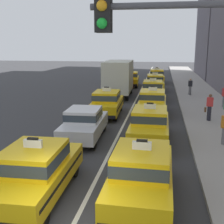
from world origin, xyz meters
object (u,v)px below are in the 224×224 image
object	(u,v)px
taxi_right_nearest	(141,173)
taxi_right_third	(152,102)
taxi_left_nearest	(36,170)
pedestrian_trailing	(209,107)
taxi_right_fourth	(153,90)
taxi_right_second	(150,124)
pedestrian_near_crosswalk	(190,87)
taxi_left_fifth	(131,79)
taxi_left_third	(107,103)
pedestrian_far_corner	(224,96)
taxi_right_fifth	(155,82)
traffic_light_pole	(209,100)
box_truck_left_fourth	(119,77)
sedan_left_second	(84,123)
taxi_right_sixth	(157,76)

from	to	relation	value
taxi_right_nearest	taxi_right_third	world-z (taller)	same
taxi_left_nearest	taxi_right_third	size ratio (longest dim) A/B	1.01
pedestrian_trailing	taxi_right_fourth	bearing A→B (deg)	116.58
taxi_left_nearest	taxi_right_second	xyz separation A→B (m)	(3.20, 6.06, 0.00)
taxi_right_fourth	pedestrian_near_crosswalk	bearing A→B (deg)	34.72
taxi_left_fifth	taxi_right_second	distance (m)	20.02
taxi_left_third	pedestrian_far_corner	world-z (taller)	taxi_left_third
taxi_right_second	pedestrian_far_corner	distance (m)	9.81
taxi_left_third	taxi_right_second	xyz separation A→B (m)	(3.08, -5.05, 0.00)
pedestrian_trailing	pedestrian_far_corner	size ratio (longest dim) A/B	0.99
taxi_right_third	taxi_right_fifth	size ratio (longest dim) A/B	0.99
traffic_light_pole	box_truck_left_fourth	bearing A→B (deg)	101.71
box_truck_left_fourth	taxi_left_fifth	distance (m)	6.83
sedan_left_second	box_truck_left_fourth	size ratio (longest dim) A/B	0.62
taxi_right_fourth	box_truck_left_fourth	bearing A→B (deg)	153.79
pedestrian_trailing	traffic_light_pole	bearing A→B (deg)	-99.13
taxi_left_nearest	taxi_left_fifth	bearing A→B (deg)	89.72
taxi_right_nearest	taxi_right_fourth	bearing A→B (deg)	90.87
taxi_right_second	pedestrian_near_crosswalk	distance (m)	14.14
sedan_left_second	pedestrian_near_crosswalk	distance (m)	15.34
taxi_right_sixth	box_truck_left_fourth	bearing A→B (deg)	-107.30
taxi_right_second	taxi_right_sixth	size ratio (longest dim) A/B	0.99
taxi_right_sixth	taxi_right_fourth	bearing A→B (deg)	-90.36
taxi_right_nearest	taxi_right_fourth	world-z (taller)	same
sedan_left_second	taxi_right_sixth	size ratio (longest dim) A/B	0.94
traffic_light_pole	taxi_left_fifth	bearing A→B (deg)	98.42
sedan_left_second	taxi_right_nearest	distance (m)	6.42
taxi_right_fifth	taxi_right_sixth	bearing A→B (deg)	89.68
box_truck_left_fourth	pedestrian_near_crosswalk	bearing A→B (deg)	6.82
taxi_left_third	taxi_right_second	distance (m)	5.92
box_truck_left_fourth	taxi_right_fifth	distance (m)	5.11
taxi_left_third	pedestrian_near_crosswalk	world-z (taller)	taxi_left_third
taxi_right_sixth	pedestrian_trailing	size ratio (longest dim) A/B	2.83
taxi_left_fifth	sedan_left_second	bearing A→B (deg)	-90.50
box_truck_left_fourth	traffic_light_pole	bearing A→B (deg)	-78.29
sedan_left_second	taxi_right_fifth	size ratio (longest dim) A/B	0.94
taxi_right_sixth	pedestrian_trailing	world-z (taller)	taxi_right_sixth
taxi_left_nearest	taxi_right_nearest	world-z (taller)	same
traffic_light_pole	taxi_left_nearest	bearing A→B (deg)	143.50
taxi_right_sixth	pedestrian_far_corner	bearing A→B (deg)	-70.63
taxi_left_nearest	taxi_left_fifth	size ratio (longest dim) A/B	0.99
taxi_left_fifth	taxi_right_second	size ratio (longest dim) A/B	1.02
box_truck_left_fourth	taxi_right_second	xyz separation A→B (m)	(3.40, -13.01, -0.90)
box_truck_left_fourth	taxi_right_third	size ratio (longest dim) A/B	1.53
taxi_right_fifth	taxi_right_second	bearing A→B (deg)	-89.29
taxi_left_fifth	pedestrian_trailing	size ratio (longest dim) A/B	2.84
taxi_right_third	traffic_light_pole	bearing A→B (deg)	-85.10
taxi_left_third	taxi_right_nearest	xyz separation A→B (m)	(3.09, -10.75, 0.00)
taxi_right_nearest	taxi_left_nearest	bearing A→B (deg)	-173.52
taxi_left_nearest	box_truck_left_fourth	world-z (taller)	box_truck_left_fourth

